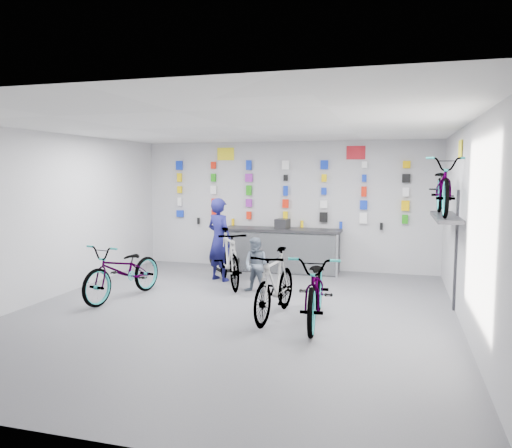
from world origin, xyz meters
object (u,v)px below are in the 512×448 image
(customer, at_px, (256,265))
(bike_right, at_px, (317,288))
(bike_center, at_px, (275,284))
(bike_left, at_px, (124,271))
(bike_service, at_px, (229,258))
(clerk, at_px, (219,239))
(counter, at_px, (282,251))

(customer, bearing_deg, bike_right, -35.86)
(bike_center, xyz_separation_m, bike_right, (0.67, -0.08, 0.00))
(bike_right, bearing_deg, bike_left, 167.12)
(bike_service, bearing_deg, customer, -59.66)
(customer, bearing_deg, clerk, 154.06)
(counter, relative_size, bike_service, 1.41)
(clerk, bearing_deg, bike_center, 153.14)
(bike_left, relative_size, customer, 1.86)
(bike_service, relative_size, customer, 1.82)
(bike_left, xyz_separation_m, bike_center, (2.92, -0.43, 0.03))
(bike_right, distance_m, customer, 2.12)
(bike_left, height_order, bike_center, bike_center)
(bike_right, relative_size, customer, 1.98)
(bike_left, bearing_deg, counter, 66.03)
(bike_center, height_order, bike_service, bike_service)
(clerk, height_order, customer, clerk)
(bike_center, relative_size, bike_right, 0.87)
(bike_left, distance_m, clerk, 2.27)
(customer, bearing_deg, bike_center, -51.36)
(bike_right, relative_size, clerk, 1.20)
(bike_right, height_order, customer, bike_right)
(clerk, bearing_deg, bike_service, 154.61)
(bike_left, bearing_deg, bike_service, 55.45)
(bike_center, xyz_separation_m, customer, (-0.73, 1.51, -0.02))
(bike_left, bearing_deg, clerk, 70.16)
(counter, height_order, bike_service, bike_service)
(bike_center, height_order, bike_right, bike_right)
(counter, height_order, clerk, clerk)
(bike_right, distance_m, clerk, 3.47)
(customer, bearing_deg, counter, 102.53)
(bike_left, bearing_deg, customer, 37.16)
(counter, height_order, bike_center, bike_center)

